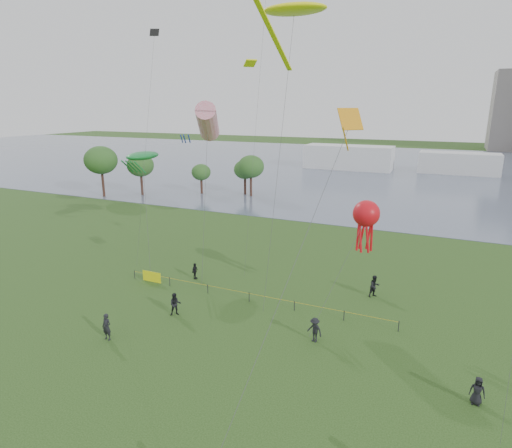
% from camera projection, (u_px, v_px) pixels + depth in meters
% --- Properties ---
extents(ground_plane, '(400.00, 400.00, 0.00)m').
position_uv_depth(ground_plane, '(179.00, 414.00, 22.82)').
color(ground_plane, '#1E3C13').
extents(lake, '(400.00, 120.00, 0.08)m').
position_uv_depth(lake, '(398.00, 169.00, 110.71)').
color(lake, slate).
rests_on(lake, ground_plane).
extents(pavilion_left, '(22.00, 8.00, 6.00)m').
position_uv_depth(pavilion_left, '(348.00, 157.00, 110.25)').
color(pavilion_left, silver).
rests_on(pavilion_left, ground_plane).
extents(pavilion_right, '(18.00, 7.00, 5.00)m').
position_uv_depth(pavilion_right, '(459.00, 163.00, 102.76)').
color(pavilion_right, silver).
rests_on(pavilion_right, ground_plane).
extents(trees, '(29.30, 17.06, 9.03)m').
position_uv_depth(trees, '(168.00, 165.00, 76.49)').
color(trees, '#372019').
rests_on(trees, ground_plane).
extents(fence, '(24.07, 0.07, 1.05)m').
position_uv_depth(fence, '(187.00, 284.00, 38.14)').
color(fence, black).
rests_on(fence, ground_plane).
extents(spectator_a, '(1.13, 1.09, 1.83)m').
position_uv_depth(spectator_a, '(175.00, 304.00, 33.36)').
color(spectator_a, black).
rests_on(spectator_a, ground_plane).
extents(spectator_b, '(1.31, 1.00, 1.80)m').
position_uv_depth(spectator_b, '(315.00, 330.00, 29.58)').
color(spectator_b, black).
rests_on(spectator_b, ground_plane).
extents(spectator_c, '(0.42, 0.93, 1.56)m').
position_uv_depth(spectator_c, '(195.00, 271.00, 40.41)').
color(spectator_c, black).
rests_on(spectator_c, ground_plane).
extents(spectator_d, '(0.83, 0.56, 1.65)m').
position_uv_depth(spectator_d, '(477.00, 391.00, 23.37)').
color(spectator_d, black).
rests_on(spectator_d, ground_plane).
extents(spectator_f, '(0.71, 0.47, 1.94)m').
position_uv_depth(spectator_f, '(107.00, 327.00, 29.83)').
color(spectator_f, black).
rests_on(spectator_f, ground_plane).
extents(spectator_g, '(1.18, 1.18, 1.93)m').
position_uv_depth(spectator_g, '(375.00, 286.00, 36.56)').
color(spectator_g, black).
rests_on(spectator_g, ground_plane).
extents(kite_stingray, '(5.09, 10.07, 23.33)m').
position_uv_depth(kite_stingray, '(294.00, 10.00, 32.38)').
color(kite_stingray, '#3F3F42').
extents(kite_windsock, '(4.73, 8.48, 16.34)m').
position_uv_depth(kite_windsock, '(208.00, 122.00, 41.46)').
color(kite_windsock, '#3F3F42').
extents(kite_creature, '(6.60, 8.92, 11.12)m').
position_uv_depth(kite_creature, '(142.00, 156.00, 45.92)').
color(kite_creature, '#3F3F42').
extents(kite_octopus, '(3.61, 5.91, 9.19)m').
position_uv_depth(kite_octopus, '(366.00, 215.00, 31.55)').
color(kite_octopus, '#3F3F42').
extents(kite_delta, '(3.29, 13.79, 15.77)m').
position_uv_depth(kite_delta, '(343.00, 138.00, 22.27)').
color(kite_delta, '#3F3F42').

